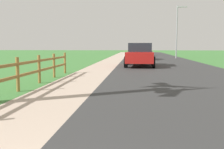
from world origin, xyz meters
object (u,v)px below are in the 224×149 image
Objects in this scene: parked_car_beige at (140,52)px; parked_car_black at (139,50)px; parked_suv_red at (140,55)px; parked_car_white at (141,51)px; street_lamp at (178,27)px.

parked_car_black is (0.16, 17.59, -0.08)m from parked_car_beige.
parked_suv_red is 1.11× the size of parked_car_beige.
parked_car_beige reaches higher than parked_car_white.
street_lamp is at bearing 33.95° from parked_car_beige.
parked_car_black is at bearing 91.08° from parked_car_white.
parked_car_white is at bearing 87.98° from parked_car_beige.
parked_car_black is 15.51m from street_lamp.
parked_car_beige reaches higher than parked_car_black.
street_lamp is at bearing -56.54° from parked_car_white.
street_lamp is at bearing 69.65° from parked_suv_red.
parked_suv_red is 1.01× the size of parked_car_black.
parked_car_white is at bearing -88.92° from parked_car_black.
parked_car_beige is 0.71× the size of street_lamp.
parked_car_white is (0.32, 9.08, -0.09)m from parked_car_beige.
street_lamp reaches higher than parked_car_beige.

